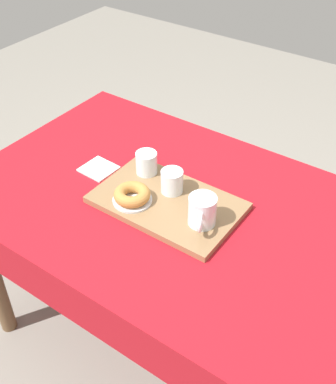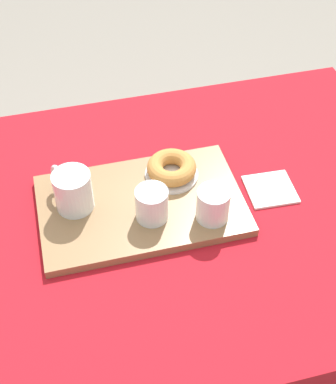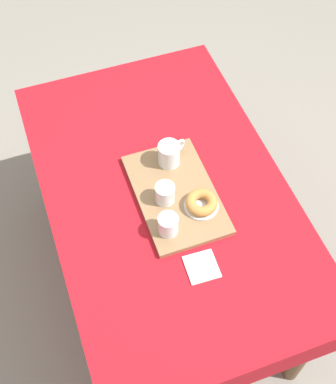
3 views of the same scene
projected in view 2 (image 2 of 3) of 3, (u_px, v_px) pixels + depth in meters
The scene contains 9 objects.
ground_plane at pixel (140, 370), 1.77m from camera, with size 6.00×6.00×0.00m, color gray.
dining_table at pixel (130, 246), 1.31m from camera, with size 1.45×0.90×0.75m.
serving_tray at pixel (141, 205), 1.25m from camera, with size 0.46×0.29×0.02m, color olive.
tea_mug_left at pixel (73, 191), 1.20m from camera, with size 0.09×0.12×0.10m.
water_glass_near at pixel (152, 206), 1.19m from camera, with size 0.07×0.07×0.08m.
water_glass_far at pixel (213, 206), 1.19m from camera, with size 0.07×0.07×0.08m.
donut_plate_left at pixel (172, 174), 1.30m from camera, with size 0.13×0.13×0.01m, color silver.
sugar_donut_left at pixel (172, 168), 1.28m from camera, with size 0.12×0.12×0.04m, color #BC7F3D.
paper_napkin at pixel (270, 189), 1.30m from camera, with size 0.11×0.11×0.01m, color white.
Camera 2 is at (0.11, 0.81, 1.68)m, focal length 51.14 mm.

